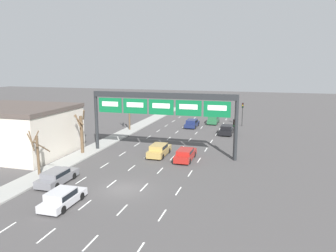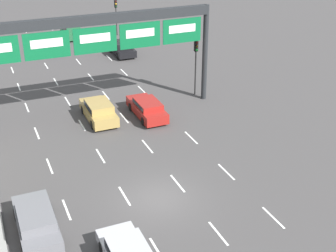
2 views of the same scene
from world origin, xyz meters
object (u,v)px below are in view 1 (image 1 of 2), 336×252
object	(u,v)px
car_grey	(57,176)
traffic_light_mid_block	(243,109)
car_navy	(192,123)
suv_green	(213,119)
car_black	(227,129)
tree_bare_third	(37,152)
traffic_light_near_gantry	(234,131)
car_red	(185,154)
sign_gantry	(162,104)
tree_bare_closest	(129,113)
tree_bare_second	(81,132)
car_gold	(159,150)
car_silver	(62,197)

from	to	relation	value
car_grey	traffic_light_mid_block	distance (m)	38.08
car_navy	traffic_light_mid_block	size ratio (longest dim) A/B	1.11
suv_green	traffic_light_mid_block	world-z (taller)	traffic_light_mid_block
car_black	tree_bare_third	bearing A→B (deg)	-122.48
suv_green	tree_bare_third	size ratio (longest dim) A/B	0.97
car_grey	traffic_light_near_gantry	world-z (taller)	traffic_light_near_gantry
car_navy	tree_bare_third	world-z (taller)	tree_bare_third
car_red	tree_bare_third	xyz separation A→B (m)	(-13.12, -9.64, 1.85)
traffic_light_near_gantry	tree_bare_third	world-z (taller)	traffic_light_near_gantry
sign_gantry	car_red	world-z (taller)	sign_gantry
car_black	traffic_light_mid_block	distance (m)	8.49
sign_gantry	tree_bare_closest	size ratio (longest dim) A/B	3.37
sign_gantry	traffic_light_near_gantry	bearing A→B (deg)	7.14
car_black	tree_bare_second	bearing A→B (deg)	-134.17
car_red	traffic_light_mid_block	size ratio (longest dim) A/B	1.11
car_black	traffic_light_mid_block	size ratio (longest dim) A/B	1.07
car_gold	tree_bare_third	bearing A→B (deg)	-132.18
car_black	car_red	world-z (taller)	car_black
traffic_light_near_gantry	tree_bare_second	xyz separation A→B (m)	(-18.63, -3.55, -0.52)
car_silver	traffic_light_near_gantry	bearing A→B (deg)	55.90
car_red	tree_bare_second	distance (m)	13.44
car_black	car_grey	world-z (taller)	car_black
car_red	tree_bare_second	xyz separation A→B (m)	(-13.24, -0.94, 2.12)
suv_green	traffic_light_mid_block	distance (m)	5.93
car_silver	tree_bare_second	xyz separation A→B (m)	(-6.58, 14.24, 2.12)
traffic_light_mid_block	traffic_light_near_gantry	bearing A→B (deg)	-89.32
suv_green	car_navy	size ratio (longest dim) A/B	0.93
traffic_light_near_gantry	tree_bare_closest	distance (m)	22.16
car_grey	car_red	xyz separation A→B (m)	(10.07, 10.95, -0.00)
car_silver	car_grey	size ratio (longest dim) A/B	0.95
tree_bare_second	car_silver	bearing A→B (deg)	-65.19
car_red	traffic_light_mid_block	xyz separation A→B (m)	(5.14, 23.89, 2.34)
car_red	traffic_light_near_gantry	bearing A→B (deg)	25.84
car_black	car_gold	size ratio (longest dim) A/B	0.96
sign_gantry	car_grey	size ratio (longest dim) A/B	3.89
car_silver	tree_bare_third	size ratio (longest dim) A/B	0.98
car_gold	tree_bare_second	size ratio (longest dim) A/B	0.86
sign_gantry	car_grey	world-z (taller)	sign_gantry
car_grey	suv_green	distance (m)	37.21
car_navy	tree_bare_second	world-z (taller)	tree_bare_second
car_red	traffic_light_mid_block	distance (m)	24.55
car_gold	car_red	world-z (taller)	car_gold
tree_bare_second	car_navy	bearing A→B (deg)	65.25
car_gold	traffic_light_mid_block	world-z (taller)	traffic_light_mid_block
car_black	car_red	xyz separation A→B (m)	(-3.17, -15.95, -0.06)
tree_bare_third	suv_green	bearing A→B (deg)	69.65
sign_gantry	car_gold	bearing A→B (deg)	-107.66
car_gold	car_silver	bearing A→B (deg)	-100.86
tree_bare_second	tree_bare_third	xyz separation A→B (m)	(0.12, -8.70, -0.28)
tree_bare_second	tree_bare_third	distance (m)	8.70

